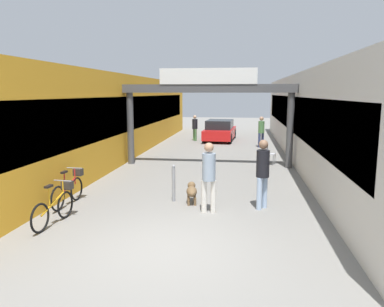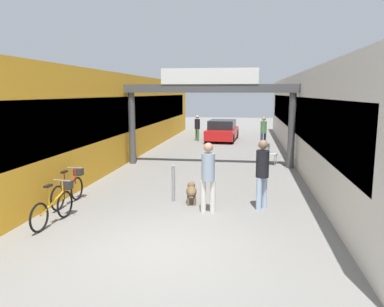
% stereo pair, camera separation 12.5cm
% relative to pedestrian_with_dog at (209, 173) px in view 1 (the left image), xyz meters
% --- Properties ---
extents(ground_plane, '(80.00, 80.00, 0.00)m').
position_rel_pedestrian_with_dog_xyz_m(ground_plane, '(-0.63, -2.34, -1.05)').
color(ground_plane, gray).
extents(storefront_left, '(3.00, 26.00, 3.85)m').
position_rel_pedestrian_with_dog_xyz_m(storefront_left, '(-5.72, 8.66, 0.88)').
color(storefront_left, gold).
rests_on(storefront_left, ground_plane).
extents(storefront_right, '(3.00, 26.00, 3.85)m').
position_rel_pedestrian_with_dog_xyz_m(storefront_right, '(4.47, 8.66, 0.88)').
color(storefront_right, beige).
rests_on(storefront_right, ground_plane).
extents(arcade_sign_gateway, '(7.40, 0.47, 4.04)m').
position_rel_pedestrian_with_dog_xyz_m(arcade_sign_gateway, '(-0.63, 6.25, 1.80)').
color(arcade_sign_gateway, '#4C4C4F').
rests_on(arcade_sign_gateway, ground_plane).
extents(pedestrian_with_dog, '(0.39, 0.37, 1.82)m').
position_rel_pedestrian_with_dog_xyz_m(pedestrian_with_dog, '(0.00, 0.00, 0.00)').
color(pedestrian_with_dog, silver).
rests_on(pedestrian_with_dog, ground_plane).
extents(pedestrian_companion, '(0.48, 0.48, 1.85)m').
position_rel_pedestrian_with_dog_xyz_m(pedestrian_companion, '(1.37, 0.51, 0.02)').
color(pedestrian_companion, '#A5BFE0').
rests_on(pedestrian_companion, ground_plane).
extents(pedestrian_carrying_crate, '(0.48, 0.48, 1.73)m').
position_rel_pedestrian_with_dog_xyz_m(pedestrian_carrying_crate, '(1.84, 12.09, -0.06)').
color(pedestrian_carrying_crate, navy).
rests_on(pedestrian_carrying_crate, ground_plane).
extents(pedestrian_elderly_walking, '(0.47, 0.47, 1.63)m').
position_rel_pedestrian_with_dog_xyz_m(pedestrian_elderly_walking, '(-2.25, 14.48, -0.12)').
color(pedestrian_elderly_walking, '#4C7F47').
rests_on(pedestrian_elderly_walking, ground_plane).
extents(dog_on_leash, '(0.39, 0.77, 0.55)m').
position_rel_pedestrian_with_dog_xyz_m(dog_on_leash, '(-0.55, 0.79, -0.70)').
color(dog_on_leash, brown).
rests_on(dog_on_leash, ground_plane).
extents(bicycle_orange_nearest, '(0.46, 1.69, 0.98)m').
position_rel_pedestrian_with_dog_xyz_m(bicycle_orange_nearest, '(-3.48, -1.30, -0.61)').
color(bicycle_orange_nearest, black).
rests_on(bicycle_orange_nearest, ground_plane).
extents(bicycle_red_second, '(0.46, 1.69, 0.98)m').
position_rel_pedestrian_with_dog_xyz_m(bicycle_red_second, '(-3.87, 0.19, -0.61)').
color(bicycle_red_second, black).
rests_on(bicycle_red_second, ground_plane).
extents(bollard_post_metal, '(0.10, 0.10, 1.06)m').
position_rel_pedestrian_with_dog_xyz_m(bollard_post_metal, '(-1.08, 0.88, -0.51)').
color(bollard_post_metal, gray).
rests_on(bollard_post_metal, ground_plane).
extents(cafe_chair_aluminium_nearer, '(0.50, 0.50, 0.89)m').
position_rel_pedestrian_with_dog_xyz_m(cafe_chair_aluminium_nearer, '(1.93, 6.86, -0.51)').
color(cafe_chair_aluminium_nearer, gray).
rests_on(cafe_chair_aluminium_nearer, ground_plane).
extents(parked_car_red, '(1.99, 4.10, 1.33)m').
position_rel_pedestrian_with_dog_xyz_m(parked_car_red, '(-0.66, 14.78, -0.41)').
color(parked_car_red, red).
rests_on(parked_car_red, ground_plane).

